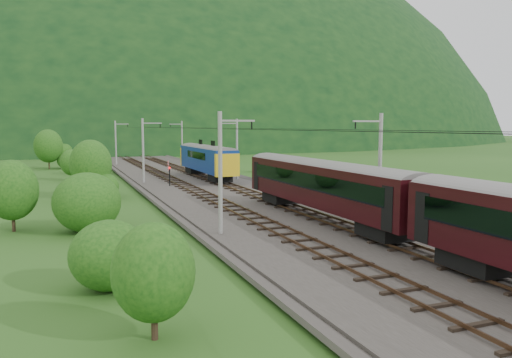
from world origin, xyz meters
name	(u,v)px	position (x,y,z in m)	size (l,w,h in m)	color
ground	(305,231)	(0.00, 0.00, 0.00)	(600.00, 600.00, 0.00)	#275019
railbed	(253,207)	(0.00, 10.00, 0.15)	(14.00, 220.00, 0.30)	#38332D
track_left	(228,206)	(-2.40, 10.00, 0.37)	(2.40, 220.00, 0.27)	brown
track_right	(278,203)	(2.40, 10.00, 0.37)	(2.40, 220.00, 0.27)	brown
catenary_left	(144,149)	(-6.12, 32.00, 4.50)	(2.54, 192.28, 8.00)	gray
catenary_right	(236,147)	(6.12, 32.00, 4.50)	(2.54, 192.28, 8.00)	gray
overhead_wires	(253,129)	(0.00, 10.00, 7.10)	(4.83, 198.00, 0.03)	black
mountain_main	(90,139)	(0.00, 260.00, 0.00)	(504.00, 360.00, 244.00)	black
hazard_post_near	(168,166)	(-0.13, 46.51, 1.12)	(0.18, 0.18, 1.64)	red
hazard_post_far	(220,183)	(0.48, 21.56, 1.01)	(0.15, 0.15, 1.42)	red
signal	(170,175)	(-3.91, 27.29, 1.62)	(0.25, 0.25, 2.25)	black
vegetation_left	(78,172)	(-14.18, 24.27, 2.51)	(12.11, 140.82, 6.78)	#194913
vegetation_right	(330,180)	(11.84, 17.09, 1.35)	(7.33, 105.15, 3.05)	#194913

